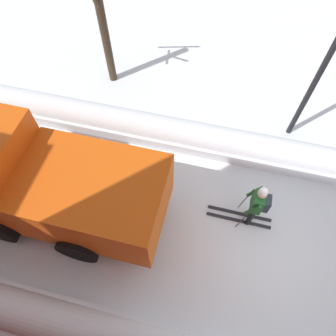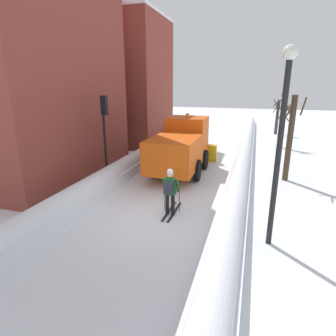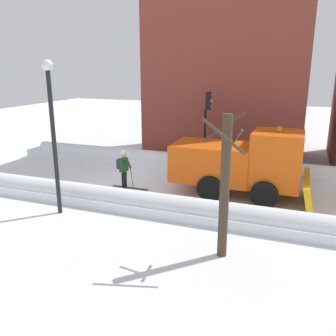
# 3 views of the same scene
# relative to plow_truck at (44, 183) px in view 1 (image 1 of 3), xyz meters

# --- Properties ---
(plow_truck) EXTENTS (3.20, 5.98, 3.12)m
(plow_truck) POSITION_rel_plow_truck_xyz_m (0.00, 0.00, 0.00)
(plow_truck) COLOR #DB510F
(plow_truck) RESTS_ON ground
(skier) EXTENTS (0.62, 1.80, 1.81)m
(skier) POSITION_rel_plow_truck_xyz_m (0.95, -5.24, -0.48)
(skier) COLOR black
(skier) RESTS_ON ground
(bare_tree_near) EXTENTS (1.06, 1.34, 4.28)m
(bare_tree_near) POSITION_rel_plow_truck_xyz_m (5.43, 0.33, 0.75)
(bare_tree_near) COLOR #413324
(bare_tree_near) RESTS_ON ground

